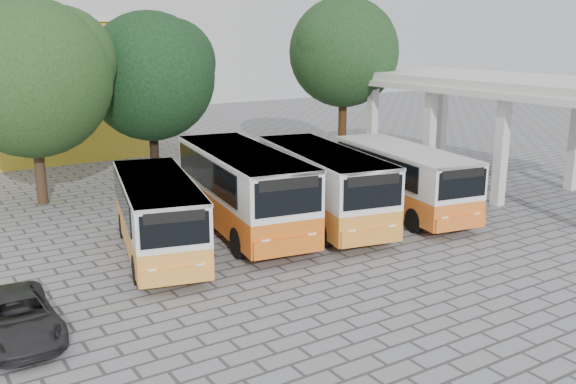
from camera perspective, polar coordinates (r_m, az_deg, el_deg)
ground at (r=23.22m, az=9.11°, el=-4.90°), size 90.00×90.00×0.00m
terminal_shelter at (r=32.50m, az=18.78°, el=8.83°), size 6.80×15.80×5.40m
bus_far_left at (r=22.16m, az=-11.50°, el=-1.74°), size 3.95×7.83×2.68m
bus_centre_left at (r=24.38m, az=-4.06°, el=0.61°), size 3.95×9.04×3.14m
bus_centre_right at (r=25.35m, az=3.06°, el=0.94°), size 4.07×8.64×2.98m
bus_far_right at (r=27.21m, az=10.19°, el=1.42°), size 3.59×8.06×2.79m
tree_left at (r=29.77m, az=-21.75°, el=9.84°), size 7.16×6.82×8.96m
tree_middle at (r=33.49m, az=-12.03°, el=10.39°), size 6.80×6.48×8.51m
tree_right at (r=36.42m, az=5.06°, el=12.59°), size 6.35×6.05×9.38m
parked_car at (r=17.67m, az=-22.97°, el=-10.22°), size 1.88×4.00×1.11m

